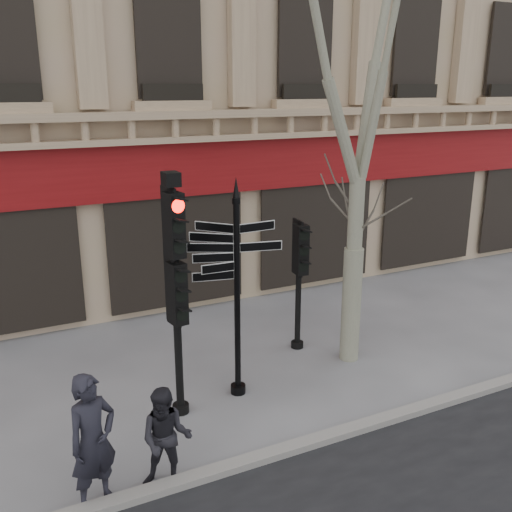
# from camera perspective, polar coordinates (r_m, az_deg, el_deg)

# --- Properties ---
(ground) EXTENTS (80.00, 80.00, 0.00)m
(ground) POSITION_cam_1_polar(r_m,az_deg,el_deg) (10.57, 1.20, -14.56)
(ground) COLOR #5A5A5F
(ground) RESTS_ON ground
(kerb) EXTENTS (80.00, 0.25, 0.12)m
(kerb) POSITION_cam_1_polar(r_m,az_deg,el_deg) (9.52, 5.28, -18.12)
(kerb) COLOR gray
(kerb) RESTS_ON ground
(fingerpost) EXTENTS (2.21, 2.21, 4.03)m
(fingerpost) POSITION_cam_1_polar(r_m,az_deg,el_deg) (9.83, -1.94, 0.30)
(fingerpost) COLOR black
(fingerpost) RESTS_ON ground
(traffic_signal_main) EXTENTS (0.51, 0.40, 4.21)m
(traffic_signal_main) POSITION_cam_1_polar(r_m,az_deg,el_deg) (9.30, -8.13, -1.16)
(traffic_signal_main) COLOR black
(traffic_signal_main) RESTS_ON ground
(traffic_signal_secondary) EXTENTS (0.49, 0.37, 2.76)m
(traffic_signal_secondary) POSITION_cam_1_polar(r_m,az_deg,el_deg) (11.93, 4.32, -0.71)
(traffic_signal_secondary) COLOR black
(traffic_signal_secondary) RESTS_ON ground
(plane_tree) EXTENTS (3.48, 3.48, 9.24)m
(plane_tree) POSITION_cam_1_polar(r_m,az_deg,el_deg) (11.05, 10.90, 21.63)
(plane_tree) COLOR gray
(plane_tree) RESTS_ON ground
(pedestrian_a) EXTENTS (0.83, 0.71, 1.94)m
(pedestrian_a) POSITION_cam_1_polar(r_m,az_deg,el_deg) (8.20, -15.99, -17.42)
(pedestrian_a) COLOR black
(pedestrian_a) RESTS_ON ground
(pedestrian_b) EXTENTS (0.91, 0.83, 1.52)m
(pedestrian_b) POSITION_cam_1_polar(r_m,az_deg,el_deg) (8.42, -8.96, -17.61)
(pedestrian_b) COLOR black
(pedestrian_b) RESTS_ON ground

